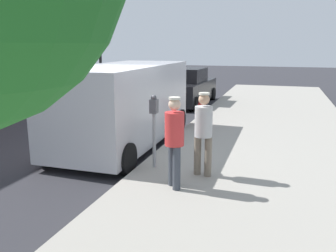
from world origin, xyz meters
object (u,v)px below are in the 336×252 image
traffic_light_corner (85,29)px  parked_van (125,103)px  parking_meter_near (154,119)px  pedestrian_in_gray (203,129)px  fire_hydrant (202,113)px  parked_sedan_ahead (186,88)px  pedestrian_in_red (174,137)px

traffic_light_corner → parked_van: bearing=-54.8°
parking_meter_near → pedestrian_in_gray: pedestrian_in_gray is taller
parked_van → fire_hydrant: size_ratio=6.05×
parking_meter_near → traffic_light_corner: (-7.94, 10.99, 2.34)m
parked_van → parked_sedan_ahead: size_ratio=1.17×
pedestrian_in_gray → traffic_light_corner: size_ratio=0.31×
pedestrian_in_red → parked_sedan_ahead: (-2.39, 9.87, -0.33)m
pedestrian_in_red → traffic_light_corner: traffic_light_corner is taller
pedestrian_in_red → fire_hydrant: bearing=96.9°
pedestrian_in_red → parked_van: bearing=128.6°
fire_hydrant → pedestrian_in_gray: bearing=-77.3°
parked_van → fire_hydrant: parked_van is taller
pedestrian_in_gray → traffic_light_corner: (-9.01, 11.16, 2.44)m
parked_van → pedestrian_in_red: bearing=-51.4°
parked_sedan_ahead → fire_hydrant: parked_sedan_ahead is taller
parked_van → fire_hydrant: bearing=54.8°
parked_sedan_ahead → pedestrian_in_red: bearing=-76.4°
parking_meter_near → parked_van: 2.38m
fire_hydrant → pedestrian_in_red: bearing=-83.1°
parked_sedan_ahead → fire_hydrant: (1.78, -4.83, -0.18)m
parking_meter_near → fire_hydrant: 4.16m
parking_meter_near → parked_sedan_ahead: parking_meter_near is taller
fire_hydrant → parked_sedan_ahead: bearing=110.2°
parked_sedan_ahead → parking_meter_near: bearing=-79.4°
pedestrian_in_red → traffic_light_corner: (-8.65, 11.92, 2.43)m
parked_van → pedestrian_in_gray: bearing=-38.2°
pedestrian_in_gray → parked_sedan_ahead: size_ratio=0.37×
parking_meter_near → fire_hydrant: size_ratio=1.77×
pedestrian_in_red → fire_hydrant: size_ratio=1.90×
pedestrian_in_red → pedestrian_in_gray: size_ratio=1.00×
pedestrian_in_red → fire_hydrant: pedestrian_in_red is taller
parking_meter_near → traffic_light_corner: 13.76m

